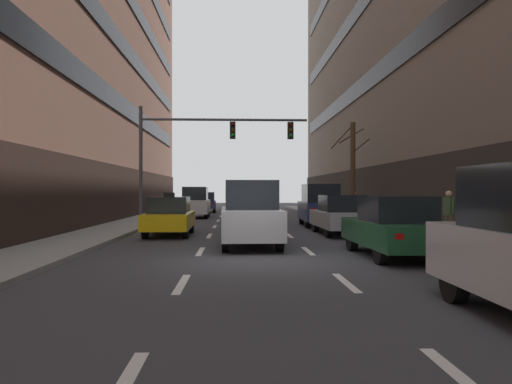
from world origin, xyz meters
TOP-DOWN VIEW (x-y plane):
  - ground_plane at (0.00, 0.00)m, footprint 120.00×120.00m
  - sidewalk_left at (-6.07, 0.00)m, footprint 2.54×80.00m
  - sidewalk_right at (6.07, 0.00)m, footprint 2.54×80.00m
  - lane_stripe_l1_s3 at (-1.60, -3.00)m, footprint 0.16×2.00m
  - lane_stripe_l1_s4 at (-1.60, 2.00)m, footprint 0.16×2.00m
  - lane_stripe_l1_s5 at (-1.60, 7.00)m, footprint 0.16×2.00m
  - lane_stripe_l1_s6 at (-1.60, 12.00)m, footprint 0.16×2.00m
  - lane_stripe_l1_s7 at (-1.60, 17.00)m, footprint 0.16×2.00m
  - lane_stripe_l1_s8 at (-1.60, 22.00)m, footprint 0.16×2.00m
  - lane_stripe_l1_s9 at (-1.60, 27.00)m, footprint 0.16×2.00m
  - lane_stripe_l1_s10 at (-1.60, 32.00)m, footprint 0.16×2.00m
  - lane_stripe_l2_s2 at (1.60, -8.00)m, footprint 0.16×2.00m
  - lane_stripe_l2_s3 at (1.60, -3.00)m, footprint 0.16×2.00m
  - lane_stripe_l2_s4 at (1.60, 2.00)m, footprint 0.16×2.00m
  - lane_stripe_l2_s5 at (1.60, 7.00)m, footprint 0.16×2.00m
  - lane_stripe_l2_s6 at (1.60, 12.00)m, footprint 0.16×2.00m
  - lane_stripe_l2_s7 at (1.60, 17.00)m, footprint 0.16×2.00m
  - lane_stripe_l2_s8 at (1.60, 22.00)m, footprint 0.16×2.00m
  - lane_stripe_l2_s9 at (1.60, 27.00)m, footprint 0.16×2.00m
  - lane_stripe_l2_s10 at (1.60, 32.00)m, footprint 0.16×2.00m
  - taxi_driving_0 at (-3.20, 7.17)m, footprint 1.77×4.17m
  - car_driving_1 at (-3.13, 28.19)m, footprint 2.06×4.56m
  - car_driving_2 at (-0.08, 3.21)m, footprint 1.93×4.42m
  - taxi_driving_3 at (0.08, 27.15)m, footprint 1.81×4.21m
  - car_driving_4 at (-3.22, 20.11)m, footprint 1.80×4.26m
  - car_driving_5 at (0.06, 13.52)m, footprint 1.99×4.61m
  - car_parked_1 at (3.76, 0.56)m, footprint 1.93×4.45m
  - car_parked_2 at (3.76, 7.28)m, footprint 1.92×4.38m
  - car_parked_3 at (3.76, 12.15)m, footprint 1.95×4.46m
  - traffic_signal_0 at (-2.24, 11.60)m, footprint 8.29×0.35m
  - street_tree_0 at (5.82, 13.72)m, footprint 2.09×1.31m
  - pedestrian_0 at (6.58, 3.52)m, footprint 0.27×0.52m
  - pedestrian_1 at (6.52, 16.19)m, footprint 0.25×0.53m

SIDE VIEW (x-z plane):
  - ground_plane at x=0.00m, z-range 0.00..0.00m
  - lane_stripe_l1_s3 at x=-1.60m, z-range 0.00..0.01m
  - lane_stripe_l1_s4 at x=-1.60m, z-range 0.00..0.01m
  - lane_stripe_l1_s5 at x=-1.60m, z-range 0.00..0.01m
  - lane_stripe_l1_s6 at x=-1.60m, z-range 0.00..0.01m
  - lane_stripe_l1_s7 at x=-1.60m, z-range 0.00..0.01m
  - lane_stripe_l1_s8 at x=-1.60m, z-range 0.00..0.01m
  - lane_stripe_l1_s9 at x=-1.60m, z-range 0.00..0.01m
  - lane_stripe_l1_s10 at x=-1.60m, z-range 0.00..0.01m
  - lane_stripe_l2_s2 at x=1.60m, z-range 0.00..0.01m
  - lane_stripe_l2_s3 at x=1.60m, z-range 0.00..0.01m
  - lane_stripe_l2_s4 at x=1.60m, z-range 0.00..0.01m
  - lane_stripe_l2_s5 at x=1.60m, z-range 0.00..0.01m
  - lane_stripe_l2_s6 at x=1.60m, z-range 0.00..0.01m
  - lane_stripe_l2_s7 at x=1.60m, z-range 0.00..0.01m
  - lane_stripe_l2_s8 at x=1.60m, z-range 0.00..0.01m
  - lane_stripe_l2_s9 at x=1.60m, z-range 0.00..0.01m
  - lane_stripe_l2_s10 at x=1.60m, z-range 0.00..0.01m
  - sidewalk_left at x=-6.07m, z-range 0.00..0.14m
  - sidewalk_right at x=6.07m, z-range 0.00..0.14m
  - taxi_driving_0 at x=-3.20m, z-range -0.09..1.63m
  - taxi_driving_3 at x=0.08m, z-range -0.10..1.64m
  - car_parked_2 at x=3.76m, z-range -0.01..1.61m
  - car_parked_1 at x=3.76m, z-range -0.01..1.64m
  - car_driving_1 at x=-3.13m, z-range -0.01..1.67m
  - car_driving_5 at x=0.06m, z-range -0.01..1.71m
  - car_driving_4 at x=-3.22m, z-range 0.00..2.05m
  - car_driving_2 at x=-0.08m, z-range 0.00..2.12m
  - car_parked_3 at x=3.76m, z-range -0.01..2.13m
  - pedestrian_1 at x=6.52m, z-range 0.27..1.90m
  - pedestrian_0 at x=6.58m, z-range 0.27..1.94m
  - street_tree_0 at x=5.82m, z-range 0.22..5.65m
  - traffic_signal_0 at x=-2.24m, z-range 1.29..7.10m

